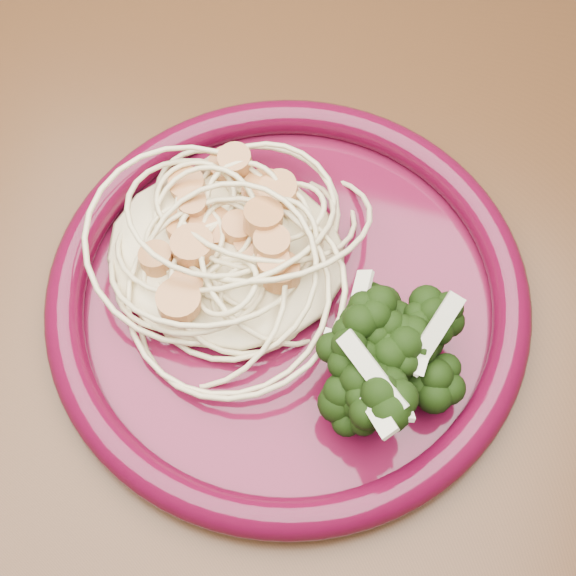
# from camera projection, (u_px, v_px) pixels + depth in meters

# --- Properties ---
(dining_table) EXTENTS (1.20, 0.80, 0.75)m
(dining_table) POSITION_uv_depth(u_px,v_px,m) (306.00, 412.00, 0.59)
(dining_table) COLOR #472814
(dining_table) RESTS_ON ground
(dinner_plate) EXTENTS (0.39, 0.39, 0.03)m
(dinner_plate) POSITION_uv_depth(u_px,v_px,m) (288.00, 294.00, 0.51)
(dinner_plate) COLOR #4C0A20
(dinner_plate) RESTS_ON dining_table
(spaghetti_pile) EXTENTS (0.19, 0.18, 0.04)m
(spaghetti_pile) POSITION_uv_depth(u_px,v_px,m) (225.00, 244.00, 0.51)
(spaghetti_pile) COLOR beige
(spaghetti_pile) RESTS_ON dinner_plate
(scallop_cluster) EXTENTS (0.17, 0.17, 0.05)m
(scallop_cluster) POSITION_uv_depth(u_px,v_px,m) (220.00, 210.00, 0.48)
(scallop_cluster) COLOR #CC884C
(scallop_cluster) RESTS_ON spaghetti_pile
(broccoli_pile) EXTENTS (0.14, 0.18, 0.05)m
(broccoli_pile) POSITION_uv_depth(u_px,v_px,m) (371.00, 331.00, 0.47)
(broccoli_pile) COLOR black
(broccoli_pile) RESTS_ON dinner_plate
(onion_garnish) EXTENTS (0.09, 0.11, 0.05)m
(onion_garnish) POSITION_uv_depth(u_px,v_px,m) (376.00, 307.00, 0.45)
(onion_garnish) COLOR beige
(onion_garnish) RESTS_ON broccoli_pile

